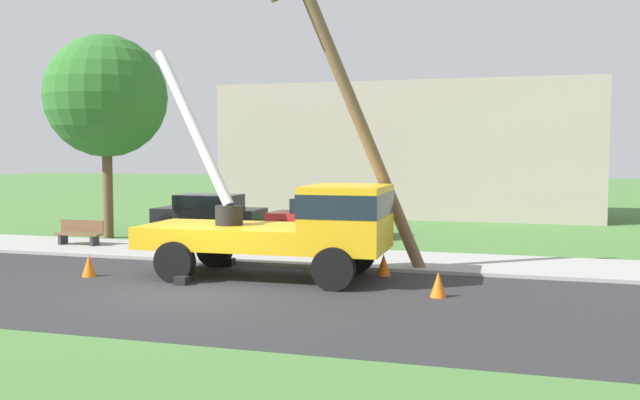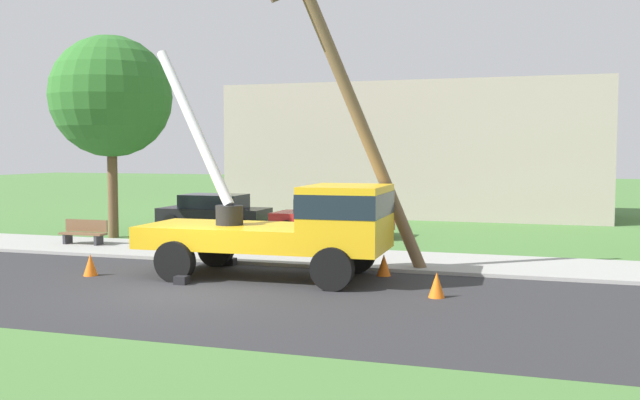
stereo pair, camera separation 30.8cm
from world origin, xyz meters
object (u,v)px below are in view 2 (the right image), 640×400
at_px(parked_sedan_black, 214,212).
at_px(park_bench, 84,233).
at_px(utility_truck, 296,223).
at_px(roadside_tree_far, 111,97).
at_px(leaning_utility_pole, 355,109).
at_px(traffic_cone_ahead, 437,285).
at_px(traffic_cone_curbside, 384,265).
at_px(parked_sedan_red, 332,217).
at_px(traffic_cone_behind, 90,265).

bearing_deg(parked_sedan_black, park_bench, -106.27).
distance_m(utility_truck, park_bench, 9.29).
height_order(utility_truck, roadside_tree_far, roadside_tree_far).
bearing_deg(leaning_utility_pole, traffic_cone_ahead, -42.48).
bearing_deg(traffic_cone_curbside, roadside_tree_far, 156.73).
bearing_deg(parked_sedan_red, traffic_cone_curbside, -64.44).
relative_size(traffic_cone_behind, traffic_cone_curbside, 1.00).
height_order(leaning_utility_pole, traffic_cone_curbside, leaning_utility_pole).
bearing_deg(parked_sedan_black, traffic_cone_behind, -80.85).
bearing_deg(parked_sedan_black, traffic_cone_curbside, -43.38).
distance_m(traffic_cone_curbside, parked_sedan_red, 8.46).
xyz_separation_m(traffic_cone_ahead, traffic_cone_curbside, (-1.67, 2.26, 0.00)).
xyz_separation_m(parked_sedan_black, park_bench, (-1.77, -6.08, -0.25)).
relative_size(traffic_cone_behind, parked_sedan_red, 0.13).
bearing_deg(traffic_cone_ahead, park_bench, 159.66).
height_order(utility_truck, traffic_cone_ahead, utility_truck).
bearing_deg(park_bench, utility_truck, -21.07).
xyz_separation_m(traffic_cone_behind, parked_sedan_red, (3.51, 9.86, 0.43)).
bearing_deg(utility_truck, parked_sedan_red, 100.72).
bearing_deg(utility_truck, parked_sedan_black, 126.09).
xyz_separation_m(utility_truck, leaning_utility_pole, (1.23, 1.00, 2.84)).
bearing_deg(leaning_utility_pole, park_bench, 166.73).
distance_m(leaning_utility_pole, traffic_cone_curbside, 4.04).
bearing_deg(traffic_cone_behind, traffic_cone_curbside, 17.37).
distance_m(leaning_utility_pole, traffic_cone_behind, 7.83).
bearing_deg(leaning_utility_pole, parked_sedan_black, 133.90).
relative_size(traffic_cone_curbside, parked_sedan_black, 0.13).
distance_m(traffic_cone_ahead, traffic_cone_curbside, 2.81).
bearing_deg(utility_truck, park_bench, 158.93).
relative_size(leaning_utility_pole, traffic_cone_ahead, 14.87).
bearing_deg(traffic_cone_ahead, utility_truck, 161.39).
relative_size(utility_truck, park_bench, 4.26).
bearing_deg(parked_sedan_black, parked_sedan_red, -8.23).
bearing_deg(traffic_cone_behind, park_bench, 127.54).
height_order(traffic_cone_curbside, park_bench, park_bench).
relative_size(traffic_cone_ahead, parked_sedan_red, 0.13).
distance_m(leaning_utility_pole, roadside_tree_far, 11.53).
bearing_deg(utility_truck, leaning_utility_pole, 38.98).
xyz_separation_m(traffic_cone_behind, roadside_tree_far, (-4.05, 7.05, 4.85)).
xyz_separation_m(parked_sedan_black, roadside_tree_far, (-2.34, -3.56, 4.42)).
height_order(traffic_cone_behind, parked_sedan_red, parked_sedan_red).
bearing_deg(park_bench, parked_sedan_red, 37.29).
distance_m(utility_truck, roadside_tree_far, 11.51).
relative_size(utility_truck, traffic_cone_curbside, 12.18).
bearing_deg(leaning_utility_pole, roadside_tree_far, 155.08).
bearing_deg(utility_truck, traffic_cone_curbside, 27.07).
bearing_deg(park_bench, traffic_cone_curbside, -12.19).
bearing_deg(parked_sedan_red, leaning_utility_pole, -69.43).
height_order(leaning_utility_pole, traffic_cone_ahead, leaning_utility_pole).
bearing_deg(park_bench, parked_sedan_black, 73.73).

